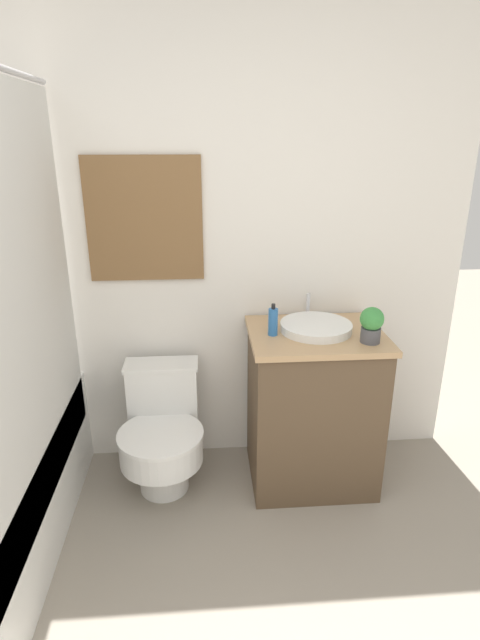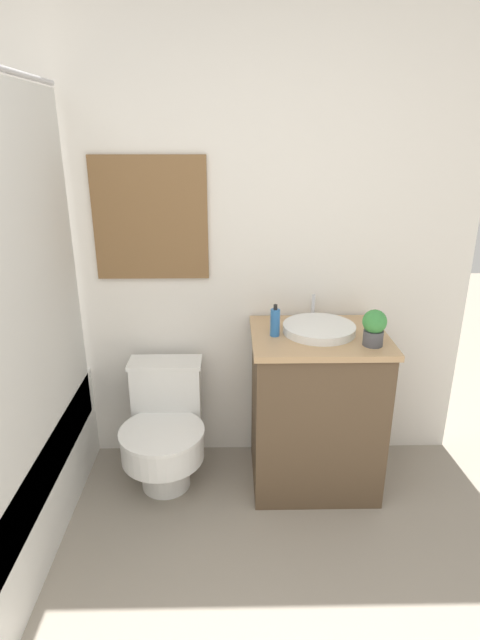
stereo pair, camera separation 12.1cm
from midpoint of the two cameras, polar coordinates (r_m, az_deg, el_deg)
name	(u,v)px [view 2 (the right image)]	position (r m, az deg, el deg)	size (l,w,h in m)	color
wall_back	(165,239)	(2.61, -7.24, 9.20)	(3.20, 0.07, 2.50)	white
toilet	(165,430)	(2.69, -7.29, -12.37)	(0.43, 0.55, 0.63)	white
vanity	(315,409)	(2.65, 9.88, -10.03)	(0.66, 0.54, 0.84)	brown
sink	(319,328)	(2.48, 10.40, -0.96)	(0.35, 0.39, 0.13)	white
soap_bottle	(275,322)	(2.39, 5.48, -0.27)	(0.05, 0.05, 0.16)	#2D6BB2
potted_plant	(374,327)	(2.36, 16.51, -0.75)	(0.11, 0.11, 0.17)	#4C4C51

